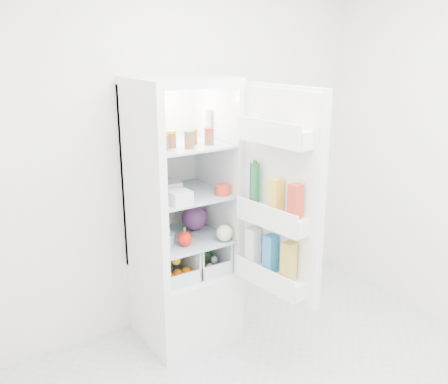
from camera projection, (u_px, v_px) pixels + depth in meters
room_walls at (345, 137)px, 2.27m from camera, size 3.02×3.02×2.61m
refrigerator at (180, 245)px, 3.43m from camera, size 0.60×0.60×1.80m
shelf_low at (184, 238)px, 3.36m from camera, size 0.49×0.53×0.01m
shelf_mid at (183, 194)px, 3.27m from camera, size 0.49×0.53×0.02m
shelf_top at (182, 144)px, 3.17m from camera, size 0.49×0.53×0.02m
crisper_left at (169, 259)px, 3.33m from camera, size 0.23×0.46×0.22m
crisper_right at (200, 251)px, 3.46m from camera, size 0.23×0.46×0.22m
condiment_jars at (185, 140)px, 3.04m from camera, size 0.38×0.16×0.08m
squeeze_bottle at (207, 124)px, 3.29m from camera, size 0.06×0.06×0.19m
tub_white at (179, 197)px, 3.03m from camera, size 0.14×0.14×0.08m
tin_red at (222, 190)px, 3.22m from camera, size 0.11×0.11×0.07m
foil_tray at (167, 185)px, 3.35m from camera, size 0.20×0.16×0.04m
red_cabbage at (194, 218)px, 3.46m from camera, size 0.18×0.18×0.18m
bell_pepper at (185, 239)px, 3.20m from camera, size 0.10×0.10×0.10m
mushroom_bowl at (164, 238)px, 3.24m from camera, size 0.17×0.17×0.07m
salad_bag at (224, 233)px, 3.27m from camera, size 0.11×0.11×0.11m
citrus_pile at (170, 264)px, 3.33m from camera, size 0.20×0.31×0.16m
veg_pile at (201, 257)px, 3.48m from camera, size 0.16×0.30×0.10m
fridge_door at (279, 201)px, 2.98m from camera, size 0.23×0.60×1.30m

